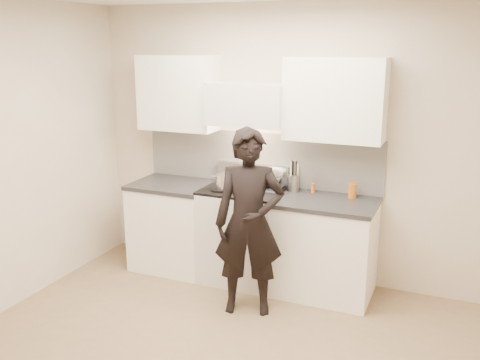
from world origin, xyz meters
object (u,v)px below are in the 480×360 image
at_px(counter_right, 325,247).
at_px(wok, 268,177).
at_px(stove, 243,234).
at_px(person, 249,223).
at_px(utensil_crock, 293,182).

height_order(counter_right, wok, wok).
distance_m(stove, counter_right, 0.83).
bearing_deg(person, utensil_crock, 61.22).
relative_size(wok, utensil_crock, 1.29).
distance_m(stove, person, 0.75).
bearing_deg(wok, person, -82.06).
xyz_separation_m(wok, person, (0.10, -0.74, -0.22)).
xyz_separation_m(counter_right, wok, (-0.63, 0.14, 0.58)).
relative_size(stove, counter_right, 1.04).
relative_size(stove, wok, 2.46).
bearing_deg(utensil_crock, wok, -171.85).
relative_size(counter_right, person, 0.56).
height_order(wok, person, person).
bearing_deg(stove, wok, 35.91).
height_order(counter_right, utensil_crock, utensil_crock).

